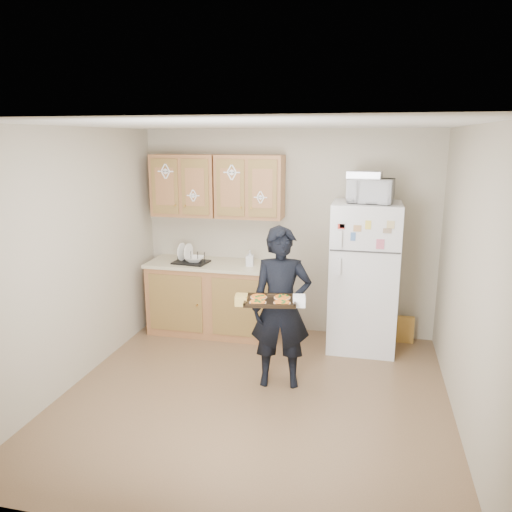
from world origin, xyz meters
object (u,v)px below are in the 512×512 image
Objects in this scene: refrigerator at (364,277)px; person at (281,308)px; baking_tray at (270,301)px; dish_rack at (191,256)px; microwave at (371,191)px.

refrigerator is 1.35m from person.
person is at bearing 70.83° from baking_tray.
dish_rack is at bearing 130.79° from person.
baking_tray is at bearing -109.17° from person.
microwave is 1.18× the size of dish_rack.
refrigerator reaches higher than person.
person reaches higher than baking_tray.
dish_rack reaches higher than baking_tray.
dish_rack is (-1.27, 1.39, 0.03)m from baking_tray.
microwave is (0.03, -0.05, 0.98)m from refrigerator.
refrigerator reaches higher than dish_rack.
refrigerator reaches higher than baking_tray.
baking_tray is at bearing -113.31° from microwave.
refrigerator is at bearing 50.57° from baking_tray.
microwave is at bearing 43.95° from person.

